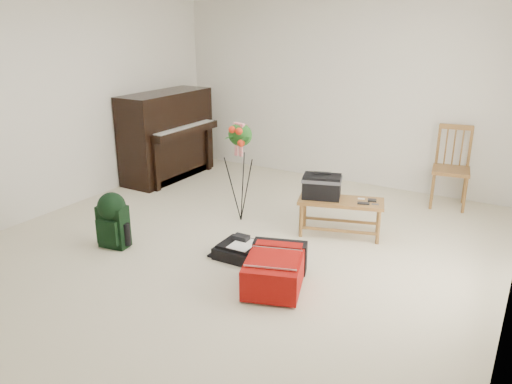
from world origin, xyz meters
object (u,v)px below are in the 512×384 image
Objects in this scene: piano at (168,137)px; red_suitcase at (278,267)px; green_backpack at (112,217)px; dining_chair at (452,168)px; black_duffel at (243,250)px; flower_stand at (240,173)px; bench at (329,190)px.

piano reaches higher than red_suitcase.
piano is 2.45m from green_backpack.
dining_chair is 2.97m from black_duffel.
black_duffel is at bearing -36.23° from piano.
green_backpack is at bearing -107.76° from flower_stand.
dining_chair reaches higher than black_duffel.
bench is 1.65× the size of green_backpack.
black_duffel is 0.84× the size of green_backpack.
piano is at bearing 148.52° from bench.
bench is 1.34m from red_suitcase.
bench is 0.82× the size of flower_stand.
dining_chair is at bearing 59.12° from black_duffel.
piano is 1.50× the size of dining_chair.
bench is at bearing 23.99° from flower_stand.
flower_stand reaches higher than black_duffel.
bench is at bearing -14.06° from piano.
piano reaches higher than black_duffel.
red_suitcase is at bearing -104.31° from bench.
red_suitcase is 0.62m from black_duffel.
dining_chair reaches higher than green_backpack.
dining_chair is at bearing 53.52° from red_suitcase.
dining_chair is 2.04× the size of black_duffel.
dining_chair is 2.64m from flower_stand.
piano is 1.27× the size of flower_stand.
bench is at bearing 30.85° from green_backpack.
dining_chair is at bearing 40.11° from bench.
red_suitcase is (-0.91, -2.84, -0.33)m from dining_chair.
flower_stand is at bearing 174.06° from bench.
bench is at bearing 63.84° from black_duffel.
red_suitcase is 1.59m from flower_stand.
flower_stand is at bearing -147.88° from dining_chair.
bench is 0.96× the size of dining_chair.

